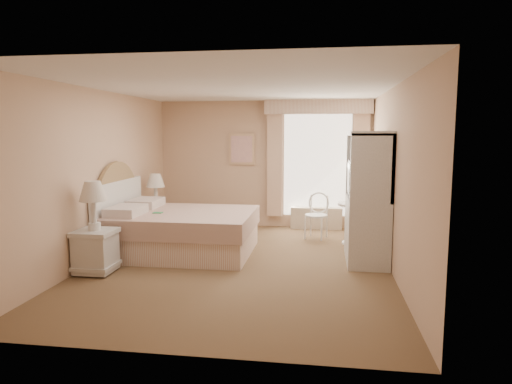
% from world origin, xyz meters
% --- Properties ---
extents(room, '(4.21, 5.51, 2.51)m').
position_xyz_m(room, '(0.00, 0.00, 1.25)').
color(room, brown).
rests_on(room, ground).
extents(window, '(2.05, 0.22, 2.51)m').
position_xyz_m(window, '(1.05, 2.65, 1.34)').
color(window, white).
rests_on(window, room).
extents(framed_art, '(0.52, 0.04, 0.62)m').
position_xyz_m(framed_art, '(-0.45, 2.71, 1.55)').
color(framed_art, tan).
rests_on(framed_art, room).
extents(bed, '(2.20, 1.73, 1.53)m').
position_xyz_m(bed, '(-1.12, 0.48, 0.37)').
color(bed, tan).
rests_on(bed, room).
extents(nightstand_near, '(0.51, 0.51, 1.22)m').
position_xyz_m(nightstand_near, '(-1.84, -0.69, 0.46)').
color(nightstand_near, silver).
rests_on(nightstand_near, room).
extents(nightstand_far, '(0.46, 0.46, 1.12)m').
position_xyz_m(nightstand_far, '(-1.84, 1.59, 0.42)').
color(nightstand_far, silver).
rests_on(nightstand_far, room).
extents(round_table, '(0.66, 0.66, 0.70)m').
position_xyz_m(round_table, '(1.75, 1.46, 0.47)').
color(round_table, silver).
rests_on(round_table, room).
extents(cafe_chair, '(0.50, 0.50, 0.82)m').
position_xyz_m(cafe_chair, '(1.07, 1.84, 0.47)').
color(cafe_chair, silver).
rests_on(cafe_chair, room).
extents(armoire, '(0.57, 1.14, 1.90)m').
position_xyz_m(armoire, '(1.81, 0.44, 0.79)').
color(armoire, silver).
rests_on(armoire, room).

